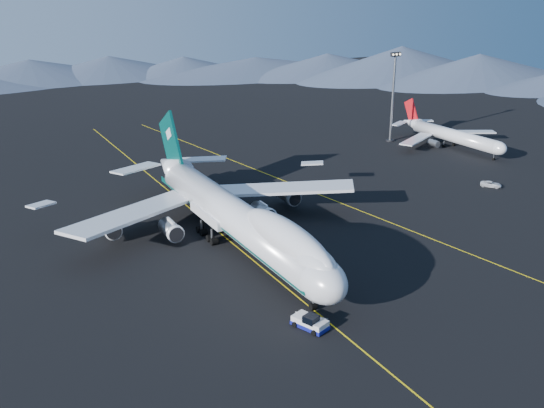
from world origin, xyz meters
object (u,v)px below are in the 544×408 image
pushback_tug (310,323)px  floodlight_mast (393,97)px  service_van (491,184)px  boeing_747 (234,215)px  second_jet (451,135)px

pushback_tug → floodlight_mast: bearing=24.7°
service_van → floodlight_mast: size_ratio=0.18×
boeing_747 → floodlight_mast: (75.66, 49.68, 7.61)m
second_jet → floodlight_mast: (-10.73, 14.17, 9.87)m
pushback_tug → service_van: 77.78m
pushback_tug → second_jet: 111.16m
second_jet → service_van: second_jet is taller
pushback_tug → floodlight_mast: size_ratio=0.21×
boeing_747 → second_jet: (86.39, 35.51, -2.26)m
second_jet → floodlight_mast: 20.33m
boeing_747 → second_jet: size_ratio=1.75×
service_van → floodlight_mast: bearing=41.9°
boeing_747 → service_van: (67.46, 2.46, -5.15)m
boeing_747 → service_van: bearing=2.1°
second_jet → floodlight_mast: size_ratio=1.56×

